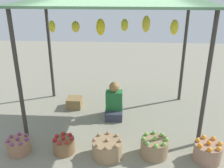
{
  "coord_description": "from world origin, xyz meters",
  "views": [
    {
      "loc": [
        0.26,
        -4.77,
        2.69
      ],
      "look_at": [
        0.0,
        -0.52,
        0.95
      ],
      "focal_mm": 40.74,
      "sensor_mm": 36.0,
      "label": 1
    }
  ],
  "objects_px": {
    "basket_green_apples": "(154,147)",
    "wooden_crate_near_vendor": "(75,102)",
    "basket_purple_onions": "(19,146)",
    "basket_potatoes": "(107,148)",
    "basket_red_apples": "(64,145)",
    "basket_oranges": "(208,152)",
    "vendor_person": "(114,104)"
  },
  "relations": [
    {
      "from": "vendor_person",
      "to": "basket_green_apples",
      "type": "xyz_separation_m",
      "value": [
        0.73,
        -1.25,
        -0.14
      ]
    },
    {
      "from": "basket_purple_onions",
      "to": "wooden_crate_near_vendor",
      "type": "xyz_separation_m",
      "value": [
        0.61,
        1.69,
        -0.01
      ]
    },
    {
      "from": "basket_red_apples",
      "to": "wooden_crate_near_vendor",
      "type": "bearing_deg",
      "value": 95.16
    },
    {
      "from": "basket_green_apples",
      "to": "basket_purple_onions",
      "type": "bearing_deg",
      "value": -178.42
    },
    {
      "from": "basket_red_apples",
      "to": "wooden_crate_near_vendor",
      "type": "height_order",
      "value": "basket_red_apples"
    },
    {
      "from": "basket_green_apples",
      "to": "wooden_crate_near_vendor",
      "type": "xyz_separation_m",
      "value": [
        -1.65,
        1.63,
        -0.04
      ]
    },
    {
      "from": "basket_green_apples",
      "to": "vendor_person",
      "type": "bearing_deg",
      "value": 120.4
    },
    {
      "from": "basket_purple_onions",
      "to": "basket_potatoes",
      "type": "relative_size",
      "value": 0.79
    },
    {
      "from": "basket_potatoes",
      "to": "wooden_crate_near_vendor",
      "type": "relative_size",
      "value": 1.47
    },
    {
      "from": "vendor_person",
      "to": "basket_oranges",
      "type": "height_order",
      "value": "vendor_person"
    },
    {
      "from": "basket_red_apples",
      "to": "basket_oranges",
      "type": "bearing_deg",
      "value": -1.61
    },
    {
      "from": "basket_purple_onions",
      "to": "basket_red_apples",
      "type": "relative_size",
      "value": 1.05
    },
    {
      "from": "basket_green_apples",
      "to": "basket_potatoes",
      "type": "bearing_deg",
      "value": -174.97
    },
    {
      "from": "basket_red_apples",
      "to": "vendor_person",
      "type": "bearing_deg",
      "value": 58.21
    },
    {
      "from": "basket_purple_onions",
      "to": "wooden_crate_near_vendor",
      "type": "distance_m",
      "value": 1.8
    },
    {
      "from": "vendor_person",
      "to": "basket_green_apples",
      "type": "relative_size",
      "value": 1.73
    },
    {
      "from": "basket_purple_onions",
      "to": "basket_potatoes",
      "type": "height_order",
      "value": "basket_potatoes"
    },
    {
      "from": "basket_purple_onions",
      "to": "basket_green_apples",
      "type": "relative_size",
      "value": 0.86
    },
    {
      "from": "basket_red_apples",
      "to": "basket_potatoes",
      "type": "xyz_separation_m",
      "value": [
        0.73,
        -0.06,
        0.01
      ]
    },
    {
      "from": "vendor_person",
      "to": "basket_oranges",
      "type": "xyz_separation_m",
      "value": [
        1.57,
        -1.32,
        -0.14
      ]
    },
    {
      "from": "basket_purple_onions",
      "to": "wooden_crate_near_vendor",
      "type": "bearing_deg",
      "value": 70.32
    },
    {
      "from": "basket_purple_onions",
      "to": "basket_oranges",
      "type": "distance_m",
      "value": 3.1
    },
    {
      "from": "vendor_person",
      "to": "basket_oranges",
      "type": "distance_m",
      "value": 2.05
    },
    {
      "from": "vendor_person",
      "to": "basket_red_apples",
      "type": "relative_size",
      "value": 2.13
    },
    {
      "from": "basket_oranges",
      "to": "wooden_crate_near_vendor",
      "type": "distance_m",
      "value": 3.02
    },
    {
      "from": "basket_purple_onions",
      "to": "basket_potatoes",
      "type": "xyz_separation_m",
      "value": [
        1.49,
        -0.01,
        0.02
      ]
    },
    {
      "from": "vendor_person",
      "to": "basket_purple_onions",
      "type": "height_order",
      "value": "vendor_person"
    },
    {
      "from": "basket_potatoes",
      "to": "wooden_crate_near_vendor",
      "type": "height_order",
      "value": "basket_potatoes"
    },
    {
      "from": "basket_red_apples",
      "to": "basket_oranges",
      "type": "xyz_separation_m",
      "value": [
        2.34,
        -0.07,
        0.02
      ]
    },
    {
      "from": "basket_red_apples",
      "to": "basket_oranges",
      "type": "distance_m",
      "value": 2.34
    },
    {
      "from": "basket_potatoes",
      "to": "basket_oranges",
      "type": "relative_size",
      "value": 1.12
    },
    {
      "from": "basket_purple_onions",
      "to": "basket_oranges",
      "type": "relative_size",
      "value": 0.88
    }
  ]
}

